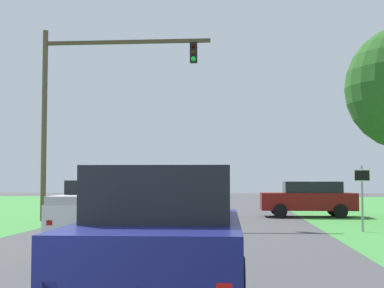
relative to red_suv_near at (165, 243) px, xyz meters
The scene contains 6 objects.
ground_plane 8.69m from the red_suv_near, 98.49° to the left, with size 120.00×120.00×0.00m, color #424244.
red_suv_near is the anchor object (origin of this frame).
pickup_truck_lead 8.37m from the red_suv_near, 107.89° to the left, with size 2.36×5.34×1.85m.
traffic_light 19.27m from the red_suv_near, 108.45° to the left, with size 7.69×0.40×8.68m.
keep_moving_sign 14.62m from the red_suv_near, 68.21° to the left, with size 0.60×0.09×2.37m.
crossing_suv_far 22.02m from the red_suv_near, 78.17° to the left, with size 4.67×2.17×1.76m.
Camera 1 is at (2.19, -3.72, 1.89)m, focal length 53.19 mm.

